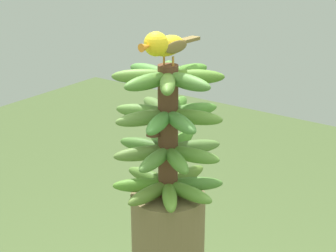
{
  "coord_description": "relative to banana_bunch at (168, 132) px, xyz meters",
  "views": [
    {
      "loc": [
        1.02,
        0.73,
        1.85
      ],
      "look_at": [
        0.0,
        0.0,
        1.39
      ],
      "focal_mm": 59.77,
      "sensor_mm": 36.0,
      "label": 1
    }
  ],
  "objects": [
    {
      "name": "banana_bunch",
      "position": [
        0.0,
        0.0,
        0.0
      ],
      "size": [
        0.28,
        0.28,
        0.33
      ],
      "color": "brown",
      "rests_on": "banana_tree"
    },
    {
      "name": "perched_bird",
      "position": [
        0.02,
        0.0,
        0.22
      ],
      "size": [
        0.2,
        0.06,
        0.08
      ],
      "color": "#C68933",
      "rests_on": "banana_bunch"
    }
  ]
}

